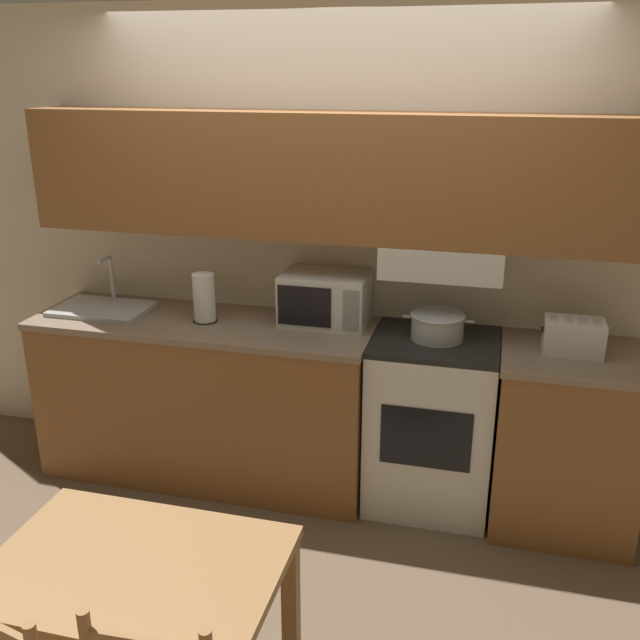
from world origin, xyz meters
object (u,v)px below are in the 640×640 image
at_px(microwave, 325,298).
at_px(sink_basin, 102,308).
at_px(stove_range, 431,422).
at_px(toaster, 573,336).
at_px(paper_towel_roll, 204,298).
at_px(cooking_pot, 437,325).
at_px(dining_table, 137,595).

xyz_separation_m(microwave, sink_basin, (-1.26, -0.13, -0.12)).
bearing_deg(stove_range, toaster, -1.64).
bearing_deg(toaster, stove_range, 178.36).
xyz_separation_m(toaster, paper_towel_roll, (-1.88, -0.02, 0.05)).
distance_m(cooking_pot, paper_towel_roll, 1.24).
bearing_deg(microwave, dining_table, -95.53).
bearing_deg(sink_basin, cooking_pot, 1.04).
xyz_separation_m(microwave, toaster, (1.25, -0.12, -0.05)).
bearing_deg(sink_basin, microwave, 5.71).
bearing_deg(stove_range, cooking_pot, 78.97).
relative_size(stove_range, cooking_pot, 2.65).
xyz_separation_m(paper_towel_roll, dining_table, (0.46, -1.67, -0.45)).
bearing_deg(dining_table, sink_basin, 122.69).
relative_size(stove_range, microwave, 2.06).
bearing_deg(cooking_pot, paper_towel_roll, -177.79).
xyz_separation_m(cooking_pot, sink_basin, (-1.86, -0.03, -0.05)).
height_order(stove_range, toaster, toaster).
bearing_deg(dining_table, paper_towel_roll, 105.22).
xyz_separation_m(microwave, dining_table, (-0.18, -1.81, -0.46)).
xyz_separation_m(sink_basin, paper_towel_roll, (0.63, -0.01, 0.11)).
relative_size(microwave, paper_towel_roll, 1.73).
bearing_deg(stove_range, microwave, 170.10).
xyz_separation_m(toaster, sink_basin, (-2.51, -0.00, -0.07)).
height_order(cooking_pot, dining_table, cooking_pot).
bearing_deg(sink_basin, stove_range, 0.65).
height_order(sink_basin, paper_towel_roll, sink_basin).
bearing_deg(paper_towel_roll, stove_range, 1.62).
relative_size(toaster, paper_towel_roll, 1.10).
xyz_separation_m(toaster, dining_table, (-1.42, -1.69, -0.41)).
distance_m(cooking_pot, dining_table, 1.93).
distance_m(stove_range, paper_towel_roll, 1.37).
bearing_deg(toaster, cooking_pot, 177.22).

